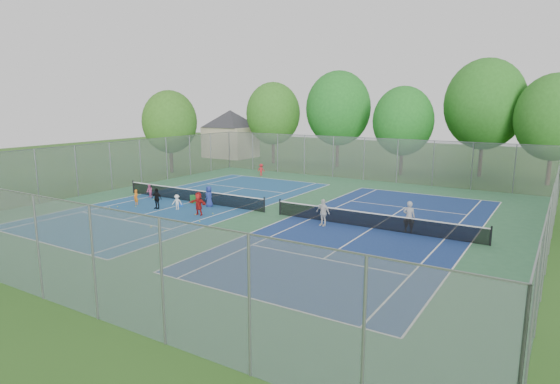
# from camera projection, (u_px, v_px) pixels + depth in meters

# --- Properties ---
(ground) EXTENTS (120.00, 120.00, 0.00)m
(ground) POSITION_uv_depth(u_px,v_px,m) (272.00, 214.00, 31.02)
(ground) COLOR #2B581B
(ground) RESTS_ON ground
(court_pad) EXTENTS (32.00, 32.00, 0.01)m
(court_pad) POSITION_uv_depth(u_px,v_px,m) (272.00, 214.00, 31.02)
(court_pad) COLOR #326A43
(court_pad) RESTS_ON ground
(court_left) EXTENTS (10.97, 23.77, 0.01)m
(court_left) POSITION_uv_depth(u_px,v_px,m) (193.00, 202.00, 34.64)
(court_left) COLOR navy
(court_left) RESTS_ON court_pad
(court_right) EXTENTS (10.97, 23.77, 0.01)m
(court_right) POSITION_uv_depth(u_px,v_px,m) (372.00, 228.00, 27.40)
(court_right) COLOR navy
(court_right) RESTS_ON court_pad
(net_left) EXTENTS (12.87, 0.10, 0.91)m
(net_left) POSITION_uv_depth(u_px,v_px,m) (193.00, 196.00, 34.56)
(net_left) COLOR black
(net_left) RESTS_ON ground
(net_right) EXTENTS (12.87, 0.10, 0.91)m
(net_right) POSITION_uv_depth(u_px,v_px,m) (373.00, 221.00, 27.31)
(net_right) COLOR black
(net_right) RESTS_ON ground
(fence_north) EXTENTS (32.00, 0.10, 4.00)m
(fence_north) POSITION_uv_depth(u_px,v_px,m) (364.00, 159.00, 43.99)
(fence_north) COLOR gray
(fence_north) RESTS_ON ground
(fence_south) EXTENTS (32.00, 0.10, 4.00)m
(fence_south) POSITION_uv_depth(u_px,v_px,m) (38.00, 248.00, 17.30)
(fence_south) COLOR gray
(fence_south) RESTS_ON ground
(fence_west) EXTENTS (0.10, 32.00, 4.00)m
(fence_west) POSITION_uv_depth(u_px,v_px,m) (111.00, 166.00, 38.92)
(fence_west) COLOR gray
(fence_west) RESTS_ON ground
(fence_east) EXTENTS (0.10, 32.00, 4.00)m
(fence_east) POSITION_uv_depth(u_px,v_px,m) (553.00, 215.00, 22.36)
(fence_east) COLOR gray
(fence_east) RESTS_ON ground
(house) EXTENTS (11.03, 11.03, 7.30)m
(house) POSITION_uv_depth(u_px,v_px,m) (230.00, 125.00, 61.63)
(house) COLOR #B7A88C
(house) RESTS_ON ground
(tree_nw) EXTENTS (6.40, 6.40, 9.58)m
(tree_nw) POSITION_uv_depth(u_px,v_px,m) (273.00, 114.00, 55.50)
(tree_nw) COLOR #443326
(tree_nw) RESTS_ON ground
(tree_nl) EXTENTS (7.20, 7.20, 10.69)m
(tree_nl) POSITION_uv_depth(u_px,v_px,m) (338.00, 108.00, 52.06)
(tree_nl) COLOR #443326
(tree_nl) RESTS_ON ground
(tree_nc) EXTENTS (6.00, 6.00, 8.85)m
(tree_nc) POSITION_uv_depth(u_px,v_px,m) (403.00, 121.00, 46.47)
(tree_nc) COLOR #443326
(tree_nc) RESTS_ON ground
(tree_nr) EXTENTS (7.60, 7.60, 11.42)m
(tree_nr) POSITION_uv_depth(u_px,v_px,m) (485.00, 104.00, 45.04)
(tree_nr) COLOR #443326
(tree_nr) RESTS_ON ground
(tree_ne) EXTENTS (6.60, 6.60, 9.77)m
(tree_ne) POSITION_uv_depth(u_px,v_px,m) (555.00, 117.00, 40.47)
(tree_ne) COLOR #443326
(tree_ne) RESTS_ON ground
(tree_side_w) EXTENTS (5.60, 5.60, 8.47)m
(tree_side_w) POSITION_uv_depth(u_px,v_px,m) (170.00, 122.00, 48.20)
(tree_side_w) COLOR #443326
(tree_side_w) RESTS_ON ground
(ball_crate) EXTENTS (0.42, 0.42, 0.28)m
(ball_crate) POSITION_uv_depth(u_px,v_px,m) (180.00, 205.00, 33.06)
(ball_crate) COLOR blue
(ball_crate) RESTS_ON ground
(ball_hopper) EXTENTS (0.38, 0.38, 0.60)m
(ball_hopper) POSITION_uv_depth(u_px,v_px,m) (193.00, 199.00, 34.15)
(ball_hopper) COLOR #278F32
(ball_hopper) RESTS_ON ground
(student_a) EXTENTS (0.43, 0.30, 1.13)m
(student_a) POSITION_uv_depth(u_px,v_px,m) (136.00, 197.00, 33.52)
(student_a) COLOR orange
(student_a) RESTS_ON ground
(student_b) EXTENTS (0.60, 0.52, 1.05)m
(student_b) POSITION_uv_depth(u_px,v_px,m) (149.00, 191.00, 36.05)
(student_b) COLOR #CE5086
(student_b) RESTS_ON ground
(student_c) EXTENTS (0.78, 0.65, 1.05)m
(student_c) POSITION_uv_depth(u_px,v_px,m) (177.00, 202.00, 32.07)
(student_c) COLOR white
(student_c) RESTS_ON ground
(student_d) EXTENTS (0.87, 0.42, 1.45)m
(student_d) POSITION_uv_depth(u_px,v_px,m) (157.00, 199.00, 32.29)
(student_d) COLOR black
(student_d) RESTS_ON ground
(student_e) EXTENTS (0.85, 0.70, 1.49)m
(student_e) POSITION_uv_depth(u_px,v_px,m) (209.00, 196.00, 32.91)
(student_e) COLOR navy
(student_e) RESTS_ON ground
(student_f) EXTENTS (1.43, 0.46, 1.54)m
(student_f) POSITION_uv_depth(u_px,v_px,m) (198.00, 204.00, 30.44)
(student_f) COLOR #AF1B19
(student_f) RESTS_ON ground
(child_far_baseline) EXTENTS (0.84, 0.57, 1.19)m
(child_far_baseline) POSITION_uv_depth(u_px,v_px,m) (261.00, 170.00, 46.79)
(child_far_baseline) COLOR red
(child_far_baseline) RESTS_ON ground
(instructor) EXTENTS (0.71, 0.51, 1.83)m
(instructor) POSITION_uv_depth(u_px,v_px,m) (409.00, 217.00, 26.41)
(instructor) COLOR #9B9A9D
(instructor) RESTS_ON ground
(teen_court_b) EXTENTS (1.01, 0.58, 1.63)m
(teen_court_b) POSITION_uv_depth(u_px,v_px,m) (323.00, 212.00, 27.86)
(teen_court_b) COLOR silver
(teen_court_b) RESTS_ON ground
(tennis_ball_0) EXTENTS (0.07, 0.07, 0.07)m
(tennis_ball_0) POSITION_uv_depth(u_px,v_px,m) (154.00, 199.00, 35.33)
(tennis_ball_0) COLOR #C9DB33
(tennis_ball_0) RESTS_ON ground
(tennis_ball_1) EXTENTS (0.07, 0.07, 0.07)m
(tennis_ball_1) POSITION_uv_depth(u_px,v_px,m) (196.00, 215.00, 30.60)
(tennis_ball_1) COLOR #C4F138
(tennis_ball_1) RESTS_ON ground
(tennis_ball_2) EXTENTS (0.07, 0.07, 0.07)m
(tennis_ball_2) POSITION_uv_depth(u_px,v_px,m) (110.00, 207.00, 32.69)
(tennis_ball_2) COLOR #C6EB36
(tennis_ball_2) RESTS_ON ground
(tennis_ball_3) EXTENTS (0.07, 0.07, 0.07)m
(tennis_ball_3) POSITION_uv_depth(u_px,v_px,m) (151.00, 227.00, 27.68)
(tennis_ball_3) COLOR #D6E535
(tennis_ball_3) RESTS_ON ground
(tennis_ball_4) EXTENTS (0.07, 0.07, 0.07)m
(tennis_ball_4) POSITION_uv_depth(u_px,v_px,m) (213.00, 214.00, 30.87)
(tennis_ball_4) COLOR #D1E134
(tennis_ball_4) RESTS_ON ground
(tennis_ball_5) EXTENTS (0.07, 0.07, 0.07)m
(tennis_ball_5) POSITION_uv_depth(u_px,v_px,m) (200.00, 222.00, 28.78)
(tennis_ball_5) COLOR #E6F238
(tennis_ball_5) RESTS_ON ground
(tennis_ball_6) EXTENTS (0.07, 0.07, 0.07)m
(tennis_ball_6) POSITION_uv_depth(u_px,v_px,m) (118.00, 207.00, 32.87)
(tennis_ball_6) COLOR #E0F438
(tennis_ball_6) RESTS_ON ground
(tennis_ball_7) EXTENTS (0.07, 0.07, 0.07)m
(tennis_ball_7) POSITION_uv_depth(u_px,v_px,m) (165.00, 231.00, 26.74)
(tennis_ball_7) COLOR #D8E735
(tennis_ball_7) RESTS_ON ground
(tennis_ball_8) EXTENTS (0.07, 0.07, 0.07)m
(tennis_ball_8) POSITION_uv_depth(u_px,v_px,m) (151.00, 227.00, 27.52)
(tennis_ball_8) COLOR yellow
(tennis_ball_8) RESTS_ON ground
(tennis_ball_9) EXTENTS (0.07, 0.07, 0.07)m
(tennis_ball_9) POSITION_uv_depth(u_px,v_px,m) (136.00, 207.00, 32.94)
(tennis_ball_9) COLOR #C1D932
(tennis_ball_9) RESTS_ON ground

